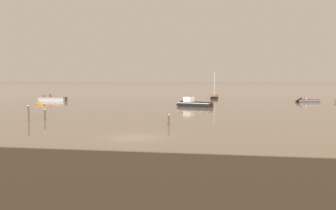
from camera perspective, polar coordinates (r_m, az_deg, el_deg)
ground_plane at (r=31.64m, az=-4.91°, el=-4.80°), size 800.00×800.00×0.00m
motorboat_moored_2 at (r=79.85m, az=19.44°, el=0.52°), size 4.69×1.76×1.58m
rowboat_moored_3 at (r=72.87m, az=-18.21°, el=0.17°), size 3.15×3.07×0.52m
motorboat_moored_3 at (r=64.84m, az=3.29°, el=0.10°), size 6.73×4.08×2.42m
motorboat_moored_4 at (r=83.48m, az=-17.07°, el=0.78°), size 6.49×2.36×2.19m
sailboat_moored_0 at (r=88.76m, az=6.82°, el=1.10°), size 2.02×5.72×6.33m
mooring_post_near at (r=46.28m, az=-17.60°, el=-1.36°), size 0.22×0.22×1.46m
mooring_post_left at (r=45.22m, az=-19.75°, el=-1.21°), size 0.22×0.22×2.08m
mooring_post_right at (r=38.82m, az=0.11°, el=-2.25°), size 0.22×0.22×1.35m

